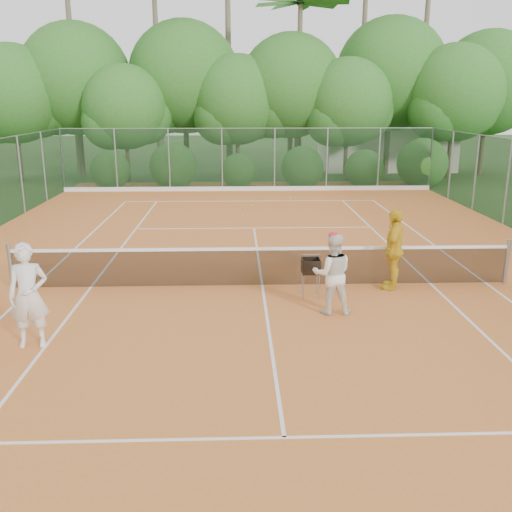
{
  "coord_description": "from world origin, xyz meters",
  "views": [
    {
      "loc": [
        -0.61,
        -13.05,
        4.37
      ],
      "look_at": [
        -0.19,
        -1.2,
        1.1
      ],
      "focal_mm": 40.0,
      "sensor_mm": 36.0,
      "label": 1
    }
  ],
  "objects_px": {
    "player_yellow": "(394,249)",
    "ball_hopper": "(311,267)",
    "player_white": "(28,296)",
    "player_center_grp": "(332,274)"
  },
  "relations": [
    {
      "from": "player_yellow",
      "to": "ball_hopper",
      "type": "relative_size",
      "value": 2.14
    },
    {
      "from": "player_white",
      "to": "player_yellow",
      "type": "height_order",
      "value": "player_white"
    },
    {
      "from": "player_white",
      "to": "ball_hopper",
      "type": "xyz_separation_m",
      "value": [
        5.4,
        2.49,
        -0.25
      ]
    },
    {
      "from": "player_white",
      "to": "player_center_grp",
      "type": "distance_m",
      "value": 5.89
    },
    {
      "from": "player_center_grp",
      "to": "player_yellow",
      "type": "xyz_separation_m",
      "value": [
        1.71,
        1.56,
        0.09
      ]
    },
    {
      "from": "player_yellow",
      "to": "ball_hopper",
      "type": "distance_m",
      "value": 2.1
    },
    {
      "from": "player_center_grp",
      "to": "player_yellow",
      "type": "relative_size",
      "value": 0.91
    },
    {
      "from": "player_center_grp",
      "to": "ball_hopper",
      "type": "relative_size",
      "value": 1.95
    },
    {
      "from": "player_white",
      "to": "player_yellow",
      "type": "bearing_deg",
      "value": 13.54
    },
    {
      "from": "player_white",
      "to": "player_center_grp",
      "type": "xyz_separation_m",
      "value": [
        5.7,
        1.45,
        -0.1
      ]
    }
  ]
}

